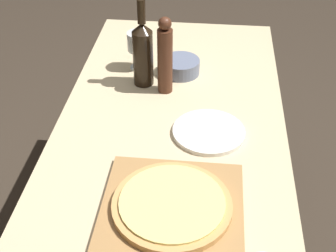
{
  "coord_description": "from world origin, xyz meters",
  "views": [
    {
      "loc": [
        0.12,
        -1.16,
        1.64
      ],
      "look_at": [
        0.0,
        -0.06,
        0.79
      ],
      "focal_mm": 50.0,
      "sensor_mm": 36.0,
      "label": 1
    }
  ],
  "objects_px": {
    "pizza": "(172,204)",
    "wine_bottle": "(143,52)",
    "wine_glass": "(138,43)",
    "small_bowl": "(181,66)",
    "pepper_mill": "(165,57)"
  },
  "relations": [
    {
      "from": "pepper_mill",
      "to": "wine_glass",
      "type": "distance_m",
      "value": 0.19
    },
    {
      "from": "wine_bottle",
      "to": "pizza",
      "type": "bearing_deg",
      "value": -75.17
    },
    {
      "from": "wine_bottle",
      "to": "wine_glass",
      "type": "relative_size",
      "value": 2.18
    },
    {
      "from": "pizza",
      "to": "wine_glass",
      "type": "distance_m",
      "value": 0.75
    },
    {
      "from": "small_bowl",
      "to": "wine_glass",
      "type": "bearing_deg",
      "value": 172.65
    },
    {
      "from": "pizza",
      "to": "wine_glass",
      "type": "relative_size",
      "value": 2.11
    },
    {
      "from": "pizza",
      "to": "wine_glass",
      "type": "height_order",
      "value": "wine_glass"
    },
    {
      "from": "wine_glass",
      "to": "small_bowl",
      "type": "xyz_separation_m",
      "value": [
        0.16,
        -0.02,
        -0.08
      ]
    },
    {
      "from": "pizza",
      "to": "wine_bottle",
      "type": "height_order",
      "value": "wine_bottle"
    },
    {
      "from": "wine_bottle",
      "to": "pepper_mill",
      "type": "relative_size",
      "value": 1.14
    },
    {
      "from": "wine_bottle",
      "to": "small_bowl",
      "type": "distance_m",
      "value": 0.18
    },
    {
      "from": "pizza",
      "to": "wine_bottle",
      "type": "xyz_separation_m",
      "value": [
        -0.16,
        0.61,
        0.1
      ]
    },
    {
      "from": "pizza",
      "to": "pepper_mill",
      "type": "height_order",
      "value": "pepper_mill"
    },
    {
      "from": "wine_bottle",
      "to": "small_bowl",
      "type": "bearing_deg",
      "value": 33.43
    },
    {
      "from": "wine_glass",
      "to": "small_bowl",
      "type": "relative_size",
      "value": 1.03
    }
  ]
}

